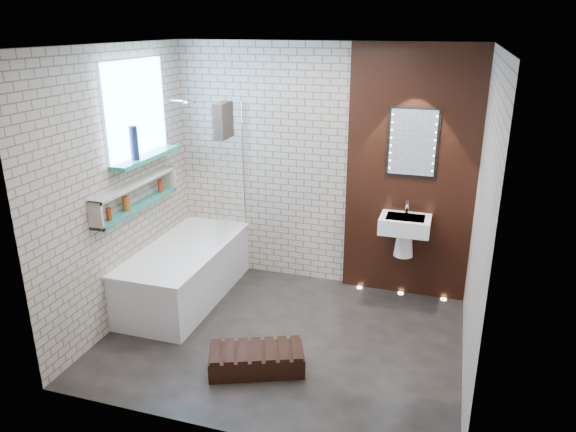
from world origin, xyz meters
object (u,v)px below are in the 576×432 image
(led_mirror, at_px, (413,143))
(washbasin, at_px, (405,230))
(bath_screen, at_px, (230,173))
(walnut_step, at_px, (257,361))
(bathtub, at_px, (186,272))

(led_mirror, bearing_deg, washbasin, -90.00)
(bath_screen, bearing_deg, walnut_step, -60.52)
(bathtub, height_order, bath_screen, bath_screen)
(bathtub, relative_size, walnut_step, 2.21)
(bathtub, height_order, led_mirror, led_mirror)
(bathtub, distance_m, bath_screen, 1.14)
(bath_screen, height_order, walnut_step, bath_screen)
(led_mirror, height_order, walnut_step, led_mirror)
(washbasin, distance_m, led_mirror, 0.88)
(walnut_step, bearing_deg, bathtub, 139.58)
(bathtub, bearing_deg, led_mirror, 19.78)
(washbasin, bearing_deg, bath_screen, -174.22)
(bath_screen, xyz_separation_m, led_mirror, (1.82, 0.34, 0.37))
(bath_screen, relative_size, washbasin, 2.41)
(bath_screen, xyz_separation_m, walnut_step, (0.81, -1.43, -1.19))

